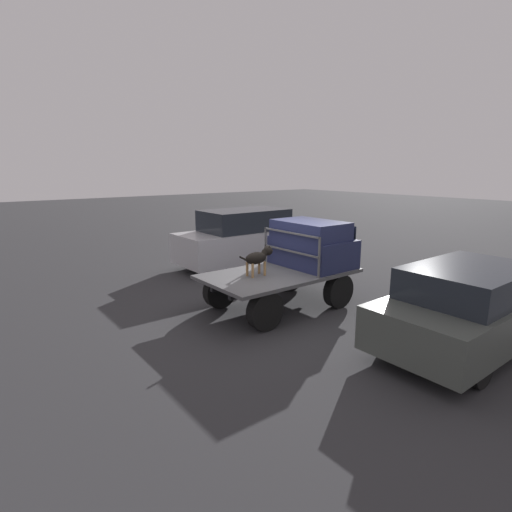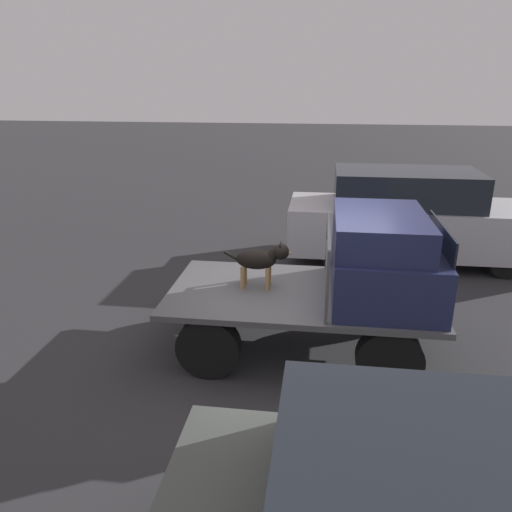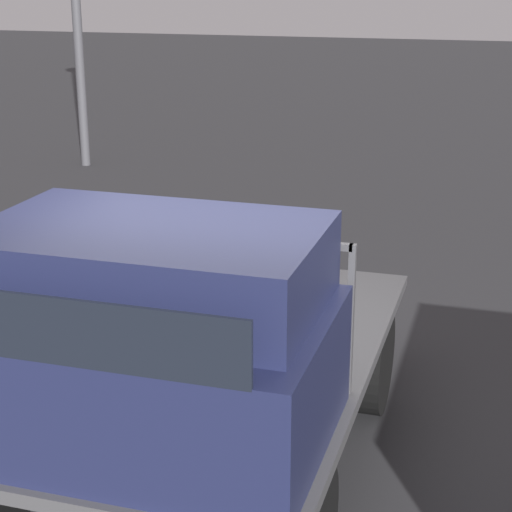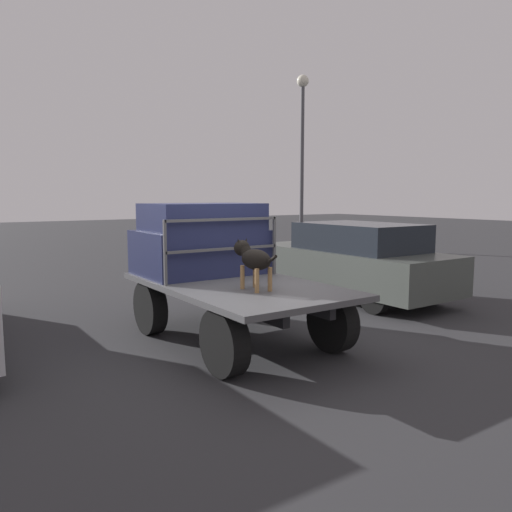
% 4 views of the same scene
% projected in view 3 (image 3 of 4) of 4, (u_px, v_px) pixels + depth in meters
% --- Properties ---
extents(ground_plane, '(80.00, 80.00, 0.00)m').
position_uv_depth(ground_plane, '(218.00, 466.00, 5.93)').
color(ground_plane, '#2D2D30').
extents(flatbed_truck, '(3.65, 2.05, 0.88)m').
position_uv_depth(flatbed_truck, '(217.00, 385.00, 5.73)').
color(flatbed_truck, black).
rests_on(flatbed_truck, ground).
extents(truck_cab, '(1.37, 1.93, 1.14)m').
position_uv_depth(truck_cab, '(149.00, 338.00, 4.52)').
color(truck_cab, '#1E2347').
rests_on(truck_cab, flatbed_truck).
extents(truck_headboard, '(0.04, 1.93, 0.93)m').
position_uv_depth(truck_headboard, '(197.00, 280.00, 5.16)').
color(truck_headboard, '#4C4C4F').
rests_on(truck_headboard, flatbed_truck).
extents(dog, '(0.96, 0.28, 0.68)m').
position_uv_depth(dog, '(253.00, 265.00, 6.01)').
color(dog, '#9E7547').
rests_on(dog, flatbed_truck).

